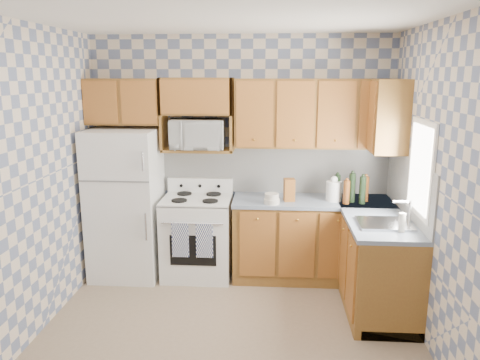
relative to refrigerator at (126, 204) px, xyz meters
name	(u,v)px	position (x,y,z in m)	size (l,w,h in m)	color
floor	(229,336)	(1.27, -1.25, -0.84)	(3.40, 3.40, 0.00)	#816A53
back_wall	(241,155)	(1.27, 0.35, 0.51)	(3.40, 0.02, 2.70)	slate
right_wall	(439,192)	(2.97, -1.25, 0.51)	(0.02, 3.20, 2.70)	slate
backsplash_back	(275,169)	(1.68, 0.34, 0.36)	(2.60, 0.01, 0.56)	white
backsplash_right	(408,186)	(2.96, -0.45, 0.36)	(0.01, 1.60, 0.56)	white
refrigerator	(126,204)	(0.00, 0.00, 0.00)	(0.75, 0.70, 1.68)	white
stove_body	(198,237)	(0.80, 0.03, -0.39)	(0.76, 0.65, 0.90)	white
cooktop	(197,199)	(0.80, 0.03, 0.07)	(0.76, 0.65, 0.03)	silver
backguard	(200,185)	(0.80, 0.30, 0.16)	(0.76, 0.08, 0.17)	white
dish_towel_left	(180,240)	(0.68, -0.32, -0.30)	(0.18, 0.03, 0.38)	navy
dish_towel_right	(204,241)	(0.93, -0.32, -0.30)	(0.18, 0.03, 0.38)	navy
base_cabinets_back	(312,240)	(2.10, 0.05, -0.40)	(1.75, 0.60, 0.88)	brown
base_cabinets_right	(373,259)	(2.67, -0.45, -0.40)	(0.60, 1.60, 0.88)	brown
countertop_back	(313,201)	(2.10, 0.05, 0.06)	(1.77, 0.63, 0.04)	slate
countertop_right	(375,215)	(2.67, -0.45, 0.06)	(0.63, 1.60, 0.04)	slate
upper_cabinets_back	(315,113)	(2.10, 0.19, 1.01)	(1.75, 0.33, 0.74)	brown
upper_cabinets_fridge	(124,101)	(-0.02, 0.19, 1.13)	(0.82, 0.33, 0.50)	brown
upper_cabinets_right	(386,115)	(2.81, 0.00, 1.01)	(0.33, 0.70, 0.74)	brown
microwave_shelf	(198,150)	(0.80, 0.19, 0.60)	(0.80, 0.33, 0.03)	brown
microwave	(198,134)	(0.81, 0.18, 0.77)	(0.59, 0.40, 0.33)	white
sink	(384,224)	(2.67, -0.80, 0.09)	(0.48, 0.40, 0.03)	#B7B7BC
window	(421,168)	(2.96, -0.80, 0.61)	(0.02, 0.66, 0.86)	white
bottle_0	(352,188)	(2.50, -0.03, 0.24)	(0.07, 0.07, 0.31)	black
bottle_1	(362,190)	(2.60, -0.09, 0.23)	(0.07, 0.07, 0.29)	black
bottle_2	(365,189)	(2.65, 0.01, 0.22)	(0.07, 0.07, 0.27)	brown
bottle_3	(346,192)	(2.43, -0.11, 0.21)	(0.07, 0.07, 0.25)	brown
bottle_4	(337,188)	(2.35, 0.03, 0.22)	(0.07, 0.07, 0.28)	black
knife_block	(289,190)	(1.83, -0.03, 0.20)	(0.11, 0.11, 0.25)	brown
electric_kettle	(334,191)	(2.31, 0.00, 0.19)	(0.17, 0.17, 0.21)	white
food_containers	(272,199)	(1.64, -0.16, 0.14)	(0.17, 0.17, 0.11)	beige
soap_bottle	(402,223)	(2.78, -1.00, 0.17)	(0.06, 0.06, 0.17)	beige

